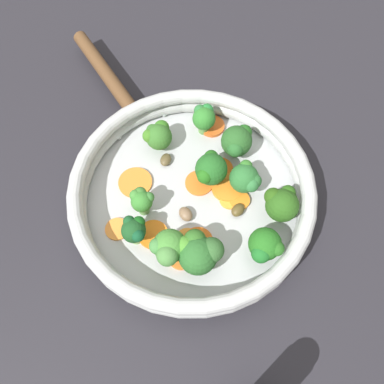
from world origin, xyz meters
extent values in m
plane|color=#25242A|center=(0.00, 0.00, 0.00)|extent=(4.00, 4.00, 0.00)
cylinder|color=#B2B5B7|center=(0.00, 0.00, 0.01)|extent=(0.30, 0.30, 0.01)
torus|color=#B6B8B8|center=(0.00, 0.00, 0.02)|extent=(0.32, 0.32, 0.02)
torus|color=#B6B8B8|center=(0.00, 0.00, 0.04)|extent=(0.32, 0.32, 0.02)
cylinder|color=brown|center=(0.16, -0.20, 0.03)|extent=(0.14, 0.17, 0.02)
sphere|color=#AEB8B5|center=(0.06, -0.13, 0.02)|extent=(0.01, 0.01, 0.01)
sphere|color=#B2B0B6|center=(0.12, -0.09, 0.02)|extent=(0.01, 0.01, 0.01)
cylinder|color=#D85D17|center=(-0.01, 0.06, 0.02)|extent=(0.05, 0.05, 0.01)
cylinder|color=orange|center=(0.09, 0.06, 0.02)|extent=(0.04, 0.04, 0.00)
cylinder|color=orange|center=(0.08, -0.01, 0.02)|extent=(0.07, 0.07, 0.00)
cylinder|color=orange|center=(0.04, 0.06, 0.02)|extent=(0.05, 0.05, 0.01)
cylinder|color=orange|center=(0.00, 0.06, 0.02)|extent=(0.04, 0.04, 0.01)
cylinder|color=orange|center=(-0.04, -0.05, 0.02)|extent=(0.04, 0.04, 0.01)
cylinder|color=#F49D30|center=(-0.05, 0.00, 0.02)|extent=(0.04, 0.04, 0.00)
cylinder|color=orange|center=(-0.05, -0.02, 0.02)|extent=(0.06, 0.06, 0.01)
cylinder|color=orange|center=(0.01, 0.09, 0.02)|extent=(0.05, 0.05, 0.01)
cylinder|color=#D85B1F|center=(-0.02, -0.12, 0.02)|extent=(0.05, 0.05, 0.01)
cylinder|color=orange|center=(-0.03, 0.08, 0.02)|extent=(0.03, 0.03, 0.00)
cylinder|color=orange|center=(-0.06, 0.00, 0.02)|extent=(0.04, 0.04, 0.01)
cylinder|color=orange|center=(-0.01, -0.02, 0.02)|extent=(0.04, 0.04, 0.00)
cylinder|color=olive|center=(-0.02, -0.03, 0.02)|extent=(0.01, 0.01, 0.02)
sphere|color=#205C21|center=(-0.02, -0.03, 0.04)|extent=(0.04, 0.04, 0.04)
sphere|color=#216318|center=(-0.02, -0.02, 0.05)|extent=(0.02, 0.02, 0.02)
sphere|color=#1E5817|center=(-0.02, -0.05, 0.05)|extent=(0.02, 0.02, 0.02)
cylinder|color=#60964F|center=(-0.12, 0.02, 0.03)|extent=(0.02, 0.02, 0.02)
sphere|color=#275518|center=(-0.12, 0.02, 0.05)|extent=(0.04, 0.04, 0.04)
sphere|color=#255515|center=(-0.12, 0.00, 0.05)|extent=(0.02, 0.02, 0.02)
sphere|color=#285113|center=(-0.10, 0.01, 0.05)|extent=(0.02, 0.02, 0.02)
cylinder|color=olive|center=(-0.02, 0.09, 0.02)|extent=(0.01, 0.01, 0.02)
sphere|color=#285F27|center=(-0.02, 0.09, 0.04)|extent=(0.05, 0.05, 0.05)
sphere|color=#2E6221|center=(-0.01, 0.07, 0.05)|extent=(0.03, 0.03, 0.03)
sphere|color=#2F5C2B|center=(-0.03, 0.08, 0.05)|extent=(0.03, 0.03, 0.03)
cylinder|color=#5D9047|center=(0.05, -0.08, 0.02)|extent=(0.01, 0.01, 0.01)
sphere|color=#346B28|center=(0.05, -0.08, 0.04)|extent=(0.04, 0.04, 0.04)
sphere|color=#356929|center=(0.06, -0.09, 0.04)|extent=(0.02, 0.02, 0.02)
sphere|color=#3C7521|center=(0.07, -0.07, 0.04)|extent=(0.02, 0.02, 0.02)
sphere|color=#31711E|center=(0.05, -0.09, 0.04)|extent=(0.02, 0.02, 0.02)
cylinder|color=#8EA66A|center=(0.02, 0.08, 0.02)|extent=(0.01, 0.01, 0.02)
sphere|color=#418333|center=(0.02, 0.08, 0.05)|extent=(0.04, 0.04, 0.04)
sphere|color=#47813C|center=(0.02, 0.10, 0.05)|extent=(0.03, 0.03, 0.03)
sphere|color=#448A2B|center=(0.00, 0.08, 0.05)|extent=(0.02, 0.02, 0.02)
sphere|color=#41803D|center=(0.03, 0.09, 0.05)|extent=(0.02, 0.02, 0.02)
cylinder|color=#648E4A|center=(-0.09, 0.07, 0.02)|extent=(0.01, 0.01, 0.02)
sphere|color=#22641C|center=(-0.09, 0.07, 0.04)|extent=(0.04, 0.04, 0.04)
sphere|color=#235E1C|center=(-0.11, 0.07, 0.05)|extent=(0.02, 0.02, 0.02)
sphere|color=#1B6423|center=(-0.09, 0.08, 0.05)|extent=(0.02, 0.02, 0.02)
cylinder|color=#6B894C|center=(-0.05, -0.08, 0.02)|extent=(0.01, 0.01, 0.02)
sphere|color=#265723|center=(-0.05, -0.08, 0.04)|extent=(0.04, 0.04, 0.04)
sphere|color=#255C26|center=(-0.05, -0.06, 0.05)|extent=(0.02, 0.02, 0.02)
sphere|color=#1E581B|center=(-0.06, -0.09, 0.05)|extent=(0.02, 0.02, 0.02)
cylinder|color=#86B362|center=(0.07, 0.07, 0.03)|extent=(0.02, 0.02, 0.02)
sphere|color=#19481F|center=(0.07, 0.07, 0.05)|extent=(0.03, 0.03, 0.03)
sphere|color=#135016|center=(0.06, 0.06, 0.05)|extent=(0.02, 0.02, 0.02)
sphere|color=#174922|center=(0.07, 0.06, 0.05)|extent=(0.02, 0.02, 0.02)
sphere|color=#124928|center=(0.06, 0.07, 0.05)|extent=(0.02, 0.02, 0.02)
cylinder|color=#5C8B4A|center=(-0.07, -0.02, 0.02)|extent=(0.01, 0.01, 0.01)
sphere|color=#2A682F|center=(-0.07, -0.02, 0.04)|extent=(0.04, 0.04, 0.04)
sphere|color=#317128|center=(-0.07, -0.04, 0.05)|extent=(0.02, 0.02, 0.02)
sphere|color=#29642F|center=(-0.08, -0.02, 0.04)|extent=(0.02, 0.02, 0.02)
sphere|color=#2E6F37|center=(-0.08, -0.01, 0.04)|extent=(0.02, 0.02, 0.02)
cylinder|color=#60944B|center=(0.06, 0.03, 0.03)|extent=(0.01, 0.01, 0.02)
sphere|color=#367D2E|center=(0.06, 0.03, 0.04)|extent=(0.03, 0.03, 0.03)
sphere|color=#39742E|center=(0.06, 0.02, 0.05)|extent=(0.02, 0.02, 0.02)
sphere|color=#3C8032|center=(0.07, 0.02, 0.05)|extent=(0.02, 0.02, 0.02)
sphere|color=#377632|center=(0.05, 0.02, 0.05)|extent=(0.01, 0.01, 0.01)
cylinder|color=#629346|center=(-0.01, -0.11, 0.02)|extent=(0.02, 0.02, 0.02)
sphere|color=#2E762A|center=(-0.01, -0.11, 0.04)|extent=(0.03, 0.03, 0.03)
sphere|color=#247A33|center=(-0.01, -0.12, 0.05)|extent=(0.02, 0.02, 0.02)
sphere|color=#296C32|center=(0.00, -0.12, 0.05)|extent=(0.02, 0.02, 0.02)
sphere|color=#328022|center=(0.00, -0.12, 0.05)|extent=(0.02, 0.02, 0.02)
ellipsoid|color=brown|center=(-0.06, 0.02, 0.02)|extent=(0.02, 0.03, 0.01)
ellipsoid|color=#7F6247|center=(0.01, 0.03, 0.02)|extent=(0.03, 0.03, 0.01)
ellipsoid|color=brown|center=(0.04, -0.05, 0.02)|extent=(0.02, 0.02, 0.01)
camera|label=1|loc=(-0.02, 0.22, 0.47)|focal=35.00mm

